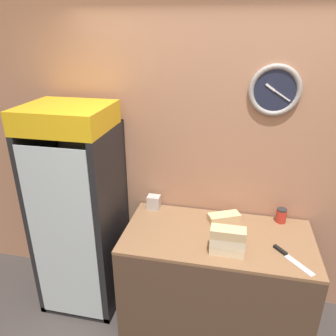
{
  "coord_description": "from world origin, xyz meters",
  "views": [
    {
      "loc": [
        0.07,
        -1.24,
        2.34
      ],
      "look_at": [
        -0.41,
        1.0,
        1.36
      ],
      "focal_mm": 35.0,
      "sensor_mm": 36.0,
      "label": 1
    }
  ],
  "objects": [
    {
      "name": "sandwich_stack_bottom",
      "position": [
        0.08,
        0.72,
        0.9
      ],
      "size": [
        0.25,
        0.11,
        0.07
      ],
      "color": "beige",
      "rests_on": "prep_counter"
    },
    {
      "name": "prep_counter",
      "position": [
        0.0,
        0.92,
        0.43
      ],
      "size": [
        1.46,
        0.74,
        0.86
      ],
      "color": "#4C3828",
      "rests_on": "ground_plane"
    },
    {
      "name": "sandwich_stack_top",
      "position": [
        0.08,
        0.72,
        1.03
      ],
      "size": [
        0.24,
        0.11,
        0.07
      ],
      "color": "tan",
      "rests_on": "sandwich_stack_middle"
    },
    {
      "name": "wall_back",
      "position": [
        0.0,
        1.34,
        1.35
      ],
      "size": [
        5.2,
        0.1,
        2.7
      ],
      "color": "#AD7A5B",
      "rests_on": "ground_plane"
    },
    {
      "name": "sandwich_stack_middle",
      "position": [
        0.08,
        0.72,
        0.96
      ],
      "size": [
        0.25,
        0.11,
        0.07
      ],
      "color": "beige",
      "rests_on": "sandwich_stack_bottom"
    },
    {
      "name": "beverage_cooler",
      "position": [
        -1.18,
        1.01,
        0.98
      ],
      "size": [
        0.65,
        0.64,
        1.82
      ],
      "color": "black",
      "rests_on": "ground_plane"
    },
    {
      "name": "chefs_knife",
      "position": [
        0.5,
        0.76,
        0.87
      ],
      "size": [
        0.25,
        0.29,
        0.02
      ],
      "color": "silver",
      "rests_on": "prep_counter"
    },
    {
      "name": "condiment_jar",
      "position": [
        0.5,
        1.22,
        0.92
      ],
      "size": [
        0.09,
        0.09,
        0.12
      ],
      "color": "#B72D23",
      "rests_on": "prep_counter"
    },
    {
      "name": "sandwich_flat_left",
      "position": [
        0.03,
        1.15,
        0.89
      ],
      "size": [
        0.29,
        0.21,
        0.06
      ],
      "color": "tan",
      "rests_on": "prep_counter"
    },
    {
      "name": "napkin_dispenser",
      "position": [
        -0.59,
        1.22,
        0.92
      ],
      "size": [
        0.11,
        0.09,
        0.12
      ],
      "color": "#B7B2AD",
      "rests_on": "prep_counter"
    }
  ]
}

